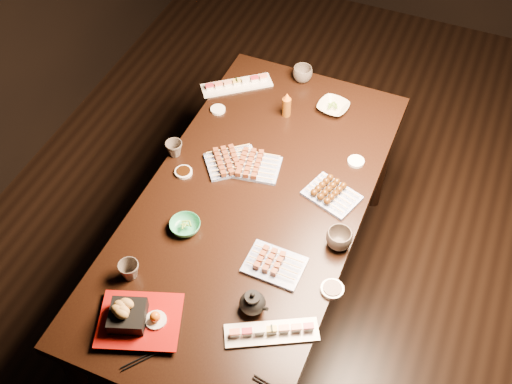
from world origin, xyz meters
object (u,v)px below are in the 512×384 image
at_px(edamame_bowl_green, 185,226).
at_px(teapot, 253,301).
at_px(edamame_bowl_cream, 333,107).
at_px(tempura_tray, 138,316).
at_px(teacup_near_left, 129,270).
at_px(teacup_far_left, 174,149).
at_px(yakitori_plate_right, 275,262).
at_px(sushi_platter_near, 272,331).
at_px(yakitori_plate_center, 254,164).
at_px(sushi_platter_far, 237,83).
at_px(teacup_far_right, 302,74).
at_px(yakitori_plate_left, 232,160).
at_px(dining_table, 252,255).
at_px(teacup_mid_right, 339,239).
at_px(condiment_bottle, 287,104).

xyz_separation_m(edamame_bowl_green, teapot, (0.39, -0.23, 0.03)).
distance_m(edamame_bowl_cream, tempura_tray, 1.38).
height_order(edamame_bowl_green, teacup_near_left, teacup_near_left).
relative_size(edamame_bowl_cream, tempura_tray, 0.48).
bearing_deg(teacup_far_left, teapot, -43.05).
bearing_deg(edamame_bowl_cream, yakitori_plate_right, -85.51).
relative_size(sushi_platter_near, edamame_bowl_cream, 2.37).
xyz_separation_m(edamame_bowl_cream, teacup_near_left, (-0.42, -1.19, 0.02)).
distance_m(edamame_bowl_green, teacup_far_left, 0.42).
bearing_deg(teacup_far_left, yakitori_plate_center, 9.51).
height_order(sushi_platter_far, teacup_near_left, teacup_near_left).
height_order(tempura_tray, teacup_far_right, tempura_tray).
bearing_deg(teacup_far_right, edamame_bowl_cream, -35.27).
xyz_separation_m(yakitori_plate_left, tempura_tray, (0.02, -0.84, 0.03)).
bearing_deg(dining_table, teapot, -76.53).
bearing_deg(teacup_near_left, teacup_far_right, 81.16).
bearing_deg(yakitori_plate_right, teacup_far_right, 106.00).
bearing_deg(edamame_bowl_green, sushi_platter_near, -31.07).
xyz_separation_m(teacup_mid_right, teacup_far_right, (-0.48, 0.89, -0.00)).
relative_size(teacup_near_left, teacup_far_left, 1.06).
height_order(edamame_bowl_cream, tempura_tray, tempura_tray).
distance_m(edamame_bowl_green, teacup_mid_right, 0.62).
distance_m(sushi_platter_near, tempura_tray, 0.48).
height_order(sushi_platter_near, teacup_mid_right, teacup_mid_right).
distance_m(yakitori_plate_left, condiment_bottle, 0.40).
bearing_deg(sushi_platter_far, yakitori_plate_right, 83.80).
relative_size(sushi_platter_far, teacup_mid_right, 3.36).
relative_size(sushi_platter_near, edamame_bowl_green, 2.69).
bearing_deg(condiment_bottle, sushi_platter_far, 162.12).
relative_size(teapot, condiment_bottle, 0.89).
relative_size(tempura_tray, teacup_near_left, 3.66).
relative_size(teacup_far_right, condiment_bottle, 0.74).
relative_size(yakitori_plate_center, edamame_bowl_green, 1.76).
xyz_separation_m(sushi_platter_near, teacup_near_left, (-0.59, 0.02, 0.02)).
bearing_deg(teacup_near_left, teapot, 6.07).
bearing_deg(teapot, edamame_bowl_green, 159.77).
height_order(edamame_bowl_green, condiment_bottle, condiment_bottle).
distance_m(sushi_platter_far, teacup_near_left, 1.17).
bearing_deg(yakitori_plate_center, yakitori_plate_right, -67.91).
height_order(sushi_platter_near, yakitori_plate_center, yakitori_plate_center).
xyz_separation_m(sushi_platter_far, teapot, (0.56, -1.11, 0.03)).
height_order(yakitori_plate_right, condiment_bottle, condiment_bottle).
xyz_separation_m(teacup_mid_right, condiment_bottle, (-0.46, 0.62, 0.02)).
xyz_separation_m(tempura_tray, condiment_bottle, (0.09, 1.23, 0.01)).
relative_size(dining_table, edamame_bowl_cream, 12.69).
bearing_deg(teacup_near_left, sushi_platter_near, -1.72).
relative_size(yakitori_plate_right, teacup_mid_right, 2.17).
bearing_deg(sushi_platter_near, yakitori_plate_center, 89.36).
xyz_separation_m(edamame_bowl_green, condiment_bottle, (0.13, 0.79, 0.05)).
relative_size(sushi_platter_near, yakitori_plate_left, 1.52).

